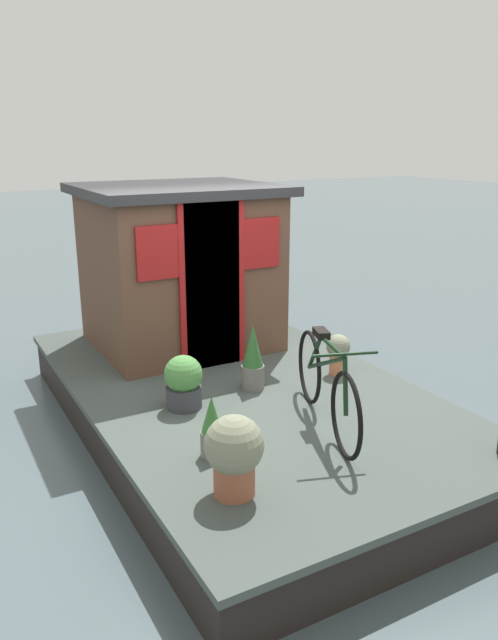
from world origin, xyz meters
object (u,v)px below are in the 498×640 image
at_px(houseboat_cabin, 180,266).
at_px(potted_plant_ivy, 338,351).
at_px(potted_plant_basil, 184,382).
at_px(potted_plant_thyme, 234,452).
at_px(potted_plant_mint, 212,428).
at_px(bicycle, 326,384).
at_px(potted_plant_rosemary, 253,359).

relative_size(houseboat_cabin, potted_plant_ivy, 4.97).
bearing_deg(houseboat_cabin, potted_plant_basil, 157.51).
xyz_separation_m(houseboat_cabin, potted_plant_thyme, (-3.07, 0.93, -0.60)).
distance_m(houseboat_cabin, potted_plant_mint, 2.76).
distance_m(bicycle, potted_plant_mint, 1.04).
xyz_separation_m(bicycle, potted_plant_mint, (0.00, 1.03, -0.14)).
relative_size(houseboat_cabin, potted_plant_thyme, 3.65).
height_order(potted_plant_mint, potted_plant_ivy, potted_plant_mint).
distance_m(potted_plant_basil, potted_plant_ivy, 1.67).
distance_m(bicycle, potted_plant_ivy, 1.20).
bearing_deg(houseboat_cabin, potted_plant_mint, 161.77).
xyz_separation_m(potted_plant_thyme, potted_plant_ivy, (1.42, -1.92, -0.07)).
bearing_deg(potted_plant_basil, bicycle, -135.96).
distance_m(bicycle, potted_plant_basil, 1.26).
relative_size(potted_plant_thyme, potted_plant_mint, 1.16).
bearing_deg(potted_plant_basil, potted_plant_thyme, 170.01).
height_order(bicycle, potted_plant_basil, bicycle).
bearing_deg(bicycle, potted_plant_rosemary, 8.15).
relative_size(potted_plant_rosemary, potted_plant_mint, 1.31).
bearing_deg(potted_plant_thyme, potted_plant_rosemary, -33.35).
xyz_separation_m(houseboat_cabin, potted_plant_basil, (-1.64, 0.68, -0.67)).
bearing_deg(potted_plant_ivy, bicycle, 138.04).
relative_size(bicycle, potted_plant_mint, 3.27).
distance_m(potted_plant_basil, potted_plant_thyme, 1.46).
bearing_deg(potted_plant_basil, potted_plant_rosemary, -84.88).
distance_m(houseboat_cabin, potted_plant_basil, 1.90).
bearing_deg(potted_plant_mint, houseboat_cabin, -18.23).
bearing_deg(potted_plant_rosemary, potted_plant_ivy, -95.18).
bearing_deg(potted_plant_rosemary, potted_plant_mint, 137.28).
xyz_separation_m(bicycle, potted_plant_ivy, (0.89, -0.80, -0.13)).
relative_size(bicycle, potted_plant_rosemary, 2.50).
height_order(bicycle, potted_plant_mint, bicycle).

